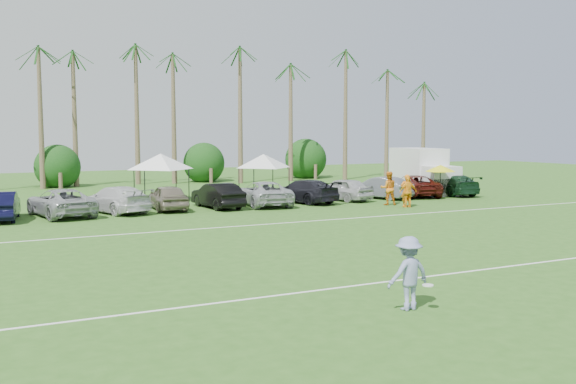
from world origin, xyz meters
name	(u,v)px	position (x,y,z in m)	size (l,w,h in m)	color
ground	(477,291)	(0.00, 0.00, 0.00)	(120.00, 120.00, 0.00)	#2E5C1B
field_lines	(328,245)	(0.00, 8.00, 0.01)	(80.00, 12.10, 0.01)	white
palm_tree_3	(27,52)	(-8.00, 38.00, 10.06)	(2.40, 2.40, 11.90)	brown
palm_tree_4	(85,90)	(-4.00, 38.00, 7.48)	(2.40, 2.40, 8.90)	brown
palm_tree_5	(138,80)	(0.00, 38.00, 8.35)	(2.40, 2.40, 9.90)	brown
palm_tree_6	(187,71)	(4.00, 38.00, 9.21)	(2.40, 2.40, 10.90)	brown
palm_tree_7	(232,63)	(8.00, 38.00, 10.06)	(2.40, 2.40, 11.90)	brown
palm_tree_8	(286,95)	(13.00, 38.00, 7.48)	(2.40, 2.40, 8.90)	brown
palm_tree_9	(335,87)	(18.00, 38.00, 8.35)	(2.40, 2.40, 9.90)	brown
palm_tree_10	(381,80)	(23.00, 38.00, 9.21)	(2.40, 2.40, 10.90)	brown
palm_tree_11	(415,72)	(27.00, 38.00, 10.06)	(2.40, 2.40, 11.90)	brown
bush_tree_1	(58,164)	(-6.00, 39.00, 1.80)	(4.00, 4.00, 4.00)	brown
bush_tree_2	(207,161)	(6.00, 39.00, 1.80)	(4.00, 4.00, 4.00)	brown
bush_tree_3	(310,159)	(16.00, 39.00, 1.80)	(4.00, 4.00, 4.00)	brown
sideline_player_a	(406,191)	(10.25, 16.82, 0.93)	(0.68, 0.44, 1.86)	orange
sideline_player_b	(388,188)	(9.86, 18.02, 0.99)	(0.96, 0.75, 1.97)	orange
sideline_player_c	(408,192)	(10.16, 16.54, 0.89)	(1.04, 0.43, 1.78)	#FEA41C
box_truck	(424,169)	(16.64, 23.34, 1.67)	(3.02, 6.30, 3.12)	silver
canopy_tent_left	(161,154)	(-1.42, 26.42, 2.93)	(4.23, 4.23, 3.43)	black
canopy_tent_right	(264,154)	(5.83, 26.90, 2.78)	(4.01, 4.01, 3.25)	black
market_umbrella	(440,168)	(15.15, 19.77, 1.94)	(1.95, 1.95, 2.17)	black
frisbee_player	(408,273)	(-2.75, -0.60, 0.89)	(1.18, 0.81, 1.79)	#7F8AB5
parked_car_1	(1,206)	(-10.84, 20.98, 0.71)	(1.50, 4.29, 1.41)	black
parked_car_2	(61,203)	(-8.04, 21.24, 0.71)	(2.35, 5.09, 1.41)	#A1A3A5
parked_car_3	(115,199)	(-5.24, 21.51, 0.71)	(1.98, 4.87, 1.41)	silver
parked_car_4	(168,197)	(-2.44, 21.43, 0.71)	(1.67, 4.15, 1.41)	gray
parked_car_5	(218,195)	(0.36, 21.11, 0.71)	(1.50, 4.29, 1.41)	black
parked_car_6	(263,193)	(3.17, 21.05, 0.71)	(2.35, 5.09, 1.41)	#A9ABAF
parked_car_7	(304,191)	(5.97, 21.32, 0.71)	(1.98, 4.87, 1.41)	black
parked_car_8	(343,189)	(8.77, 21.38, 0.71)	(1.67, 4.15, 1.41)	#BDBDBD
parked_car_9	(381,188)	(11.57, 21.31, 0.71)	(1.50, 4.29, 1.41)	slate
parked_car_10	(413,186)	(14.37, 21.56, 0.71)	(2.35, 5.09, 1.41)	#4F140F
parked_car_11	(450,185)	(17.18, 21.12, 0.71)	(1.98, 4.87, 1.41)	#15381F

